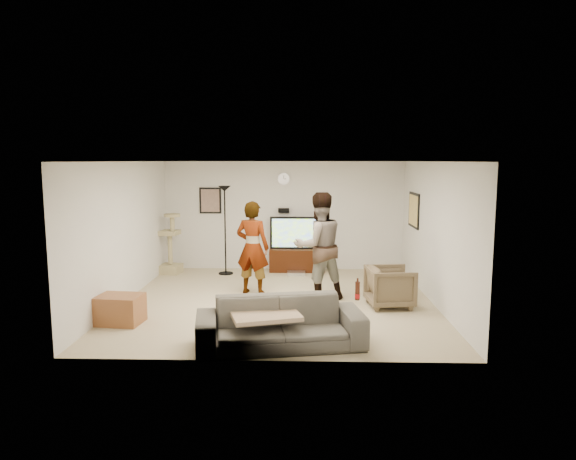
{
  "coord_description": "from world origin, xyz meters",
  "views": [
    {
      "loc": [
        0.43,
        -8.85,
        2.52
      ],
      "look_at": [
        0.17,
        0.2,
        1.27
      ],
      "focal_mm": 31.51,
      "sensor_mm": 36.0,
      "label": 1
    }
  ],
  "objects_px": {
    "person_left": "(253,248)",
    "armchair": "(390,287)",
    "tv_stand": "(297,260)",
    "side_table": "(120,309)",
    "sofa": "(280,323)",
    "tv": "(297,233)",
    "beer_bottle": "(357,291)",
    "floor_lamp": "(225,230)",
    "cat_tree": "(170,243)",
    "person_right": "(319,246)"
  },
  "relations": [
    {
      "from": "armchair",
      "to": "floor_lamp",
      "type": "bearing_deg",
      "value": 46.44
    },
    {
      "from": "tv",
      "to": "floor_lamp",
      "type": "distance_m",
      "value": 1.63
    },
    {
      "from": "tv_stand",
      "to": "tv",
      "type": "bearing_deg",
      "value": 0.0
    },
    {
      "from": "cat_tree",
      "to": "side_table",
      "type": "height_order",
      "value": "cat_tree"
    },
    {
      "from": "person_left",
      "to": "armchair",
      "type": "height_order",
      "value": "person_left"
    },
    {
      "from": "person_left",
      "to": "armchair",
      "type": "relative_size",
      "value": 2.3
    },
    {
      "from": "tv_stand",
      "to": "tv",
      "type": "xyz_separation_m",
      "value": [
        0.0,
        0.0,
        0.63
      ]
    },
    {
      "from": "cat_tree",
      "to": "person_left",
      "type": "bearing_deg",
      "value": -39.76
    },
    {
      "from": "tv",
      "to": "person_right",
      "type": "distance_m",
      "value": 2.37
    },
    {
      "from": "tv_stand",
      "to": "person_right",
      "type": "relative_size",
      "value": 0.64
    },
    {
      "from": "beer_bottle",
      "to": "tv",
      "type": "bearing_deg",
      "value": 100.3
    },
    {
      "from": "floor_lamp",
      "to": "tv",
      "type": "bearing_deg",
      "value": 11.86
    },
    {
      "from": "floor_lamp",
      "to": "sofa",
      "type": "xyz_separation_m",
      "value": [
        1.42,
        -4.41,
        -0.65
      ]
    },
    {
      "from": "tv",
      "to": "tv_stand",
      "type": "bearing_deg",
      "value": 0.0
    },
    {
      "from": "person_left",
      "to": "beer_bottle",
      "type": "bearing_deg",
      "value": 137.77
    },
    {
      "from": "cat_tree",
      "to": "beer_bottle",
      "type": "relative_size",
      "value": 5.43
    },
    {
      "from": "cat_tree",
      "to": "side_table",
      "type": "bearing_deg",
      "value": -87.89
    },
    {
      "from": "tv_stand",
      "to": "sofa",
      "type": "bearing_deg",
      "value": -92.14
    },
    {
      "from": "tv_stand",
      "to": "cat_tree",
      "type": "bearing_deg",
      "value": -173.9
    },
    {
      "from": "tv_stand",
      "to": "armchair",
      "type": "xyz_separation_m",
      "value": [
        1.64,
        -2.79,
        0.09
      ]
    },
    {
      "from": "sofa",
      "to": "side_table",
      "type": "relative_size",
      "value": 3.37
    },
    {
      "from": "tv_stand",
      "to": "armchair",
      "type": "distance_m",
      "value": 3.24
    },
    {
      "from": "floor_lamp",
      "to": "armchair",
      "type": "distance_m",
      "value": 4.11
    },
    {
      "from": "cat_tree",
      "to": "side_table",
      "type": "xyz_separation_m",
      "value": [
        0.13,
        -3.53,
        -0.46
      ]
    },
    {
      "from": "cat_tree",
      "to": "armchair",
      "type": "distance_m",
      "value": 5.14
    },
    {
      "from": "person_right",
      "to": "sofa",
      "type": "relative_size",
      "value": 0.87
    },
    {
      "from": "cat_tree",
      "to": "person_right",
      "type": "distance_m",
      "value": 3.85
    },
    {
      "from": "person_right",
      "to": "tv",
      "type": "bearing_deg",
      "value": -100.48
    },
    {
      "from": "floor_lamp",
      "to": "sofa",
      "type": "bearing_deg",
      "value": -72.19
    },
    {
      "from": "person_left",
      "to": "sofa",
      "type": "height_order",
      "value": "person_left"
    },
    {
      "from": "person_left",
      "to": "person_right",
      "type": "distance_m",
      "value": 1.29
    },
    {
      "from": "beer_bottle",
      "to": "side_table",
      "type": "bearing_deg",
      "value": 165.75
    },
    {
      "from": "cat_tree",
      "to": "armchair",
      "type": "xyz_separation_m",
      "value": [
        4.48,
        -2.48,
        -0.33
      ]
    },
    {
      "from": "sofa",
      "to": "armchair",
      "type": "distance_m",
      "value": 2.67
    },
    {
      "from": "person_left",
      "to": "armchair",
      "type": "distance_m",
      "value": 2.65
    },
    {
      "from": "tv_stand",
      "to": "beer_bottle",
      "type": "distance_m",
      "value": 4.85
    },
    {
      "from": "sofa",
      "to": "armchair",
      "type": "xyz_separation_m",
      "value": [
        1.82,
        1.96,
        0.02
      ]
    },
    {
      "from": "beer_bottle",
      "to": "sofa",
      "type": "bearing_deg",
      "value": 180.0
    },
    {
      "from": "armchair",
      "to": "side_table",
      "type": "relative_size",
      "value": 1.15
    },
    {
      "from": "tv_stand",
      "to": "person_left",
      "type": "bearing_deg",
      "value": -112.51
    },
    {
      "from": "person_left",
      "to": "armchair",
      "type": "xyz_separation_m",
      "value": [
        2.46,
        -0.8,
        -0.53
      ]
    },
    {
      "from": "person_left",
      "to": "floor_lamp",
      "type": "bearing_deg",
      "value": -48.61
    },
    {
      "from": "sofa",
      "to": "beer_bottle",
      "type": "height_order",
      "value": "beer_bottle"
    },
    {
      "from": "cat_tree",
      "to": "person_left",
      "type": "relative_size",
      "value": 0.77
    },
    {
      "from": "floor_lamp",
      "to": "person_right",
      "type": "height_order",
      "value": "floor_lamp"
    },
    {
      "from": "sofa",
      "to": "side_table",
      "type": "height_order",
      "value": "sofa"
    },
    {
      "from": "tv_stand",
      "to": "tv",
      "type": "relative_size",
      "value": 1.02
    },
    {
      "from": "tv_stand",
      "to": "side_table",
      "type": "xyz_separation_m",
      "value": [
        -2.71,
        -3.83,
        -0.04
      ]
    },
    {
      "from": "beer_bottle",
      "to": "tv_stand",
      "type": "bearing_deg",
      "value": 100.3
    },
    {
      "from": "floor_lamp",
      "to": "side_table",
      "type": "bearing_deg",
      "value": -107.74
    }
  ]
}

